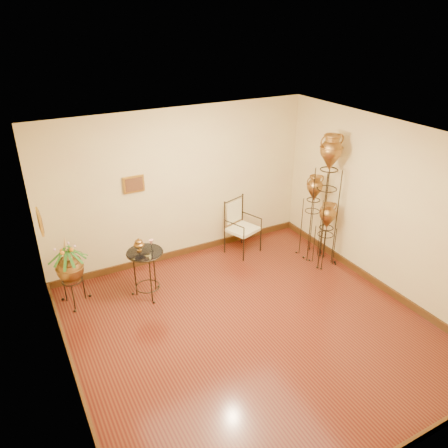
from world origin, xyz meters
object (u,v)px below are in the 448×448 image
side_table (146,273)px  planter_urn (70,266)px  amphora_mid (312,216)px  amphora_tall (326,200)px  armchair (243,227)px

side_table → planter_urn: bearing=162.5°
amphora_mid → side_table: bearing=176.5°
amphora_tall → planter_urn: size_ratio=1.98×
amphora_mid → armchair: (-1.06, 0.70, -0.29)m
amphora_tall → planter_urn: 4.41m
planter_urn → armchair: size_ratio=1.16×
planter_urn → armchair: 3.21m
amphora_tall → armchair: bearing=138.6°
amphora_mid → side_table: 3.19m
amphora_tall → side_table: (-3.20, 0.46, -0.81)m
planter_urn → armchair: (3.20, 0.16, -0.16)m
amphora_tall → planter_urn: amphora_tall is taller
planter_urn → side_table: size_ratio=1.18×
amphora_tall → planter_urn: (-4.30, 0.81, -0.55)m
amphora_tall → side_table: 3.33m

